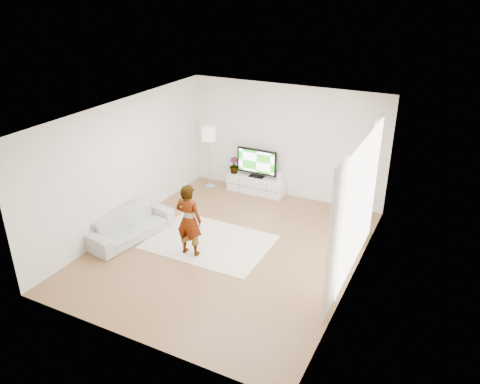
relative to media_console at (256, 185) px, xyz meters
The scene contains 17 objects.
floor 2.85m from the media_console, 76.35° to the right, with size 6.00×6.00×0.00m, color #A07648.
ceiling 3.85m from the media_console, 76.35° to the right, with size 6.00×6.00×0.00m, color white.
wall_left 3.52m from the media_console, 123.48° to the right, with size 0.02×6.00×2.80m, color white.
wall_right 4.37m from the media_console, 41.08° to the right, with size 0.02×6.00×2.80m, color white.
wall_back 1.39m from the media_console, 19.30° to the left, with size 5.00×0.02×2.80m, color white.
wall_front 5.92m from the media_console, 83.36° to the right, with size 5.00×0.02×2.80m, color white.
window 4.19m from the media_console, 38.03° to the right, with size 0.01×2.60×2.50m, color white.
curtain_near 4.99m from the media_console, 50.79° to the right, with size 0.04×0.70×2.60m, color white.
curtain_far 3.48m from the media_console, 20.77° to the right, with size 0.04×0.70×2.60m, color white.
media_console is the anchor object (origin of this frame).
television 0.61m from the media_console, 90.00° to the left, with size 1.07×0.21×0.74m.
game_console 0.73m from the media_console, ahead, with size 0.10×0.19×0.25m.
potted_plant 0.76m from the media_console, behind, with size 0.24×0.24×0.42m, color #3F7238.
rug 2.74m from the media_console, 85.93° to the right, with size 2.48×1.78×0.01m, color #F2E6CE.
player 3.32m from the media_console, 88.69° to the right, with size 0.54×0.36×1.49m, color #334772.
sofa 3.57m from the media_console, 113.30° to the right, with size 1.92×0.75×0.56m, color #B1B1AC.
floor_lamp 1.73m from the media_console, behind, with size 0.36×0.36×1.64m.
Camera 1 is at (3.90, -7.23, 5.02)m, focal length 35.00 mm.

